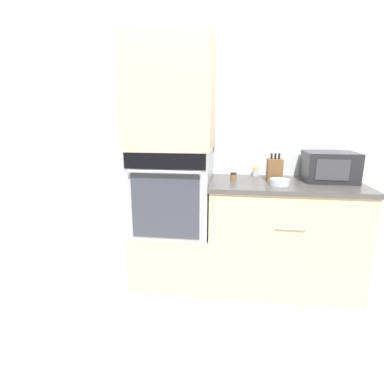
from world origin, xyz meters
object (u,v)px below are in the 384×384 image
wall_oven (173,190)px  bowl (280,182)px  microwave (329,167)px  condiment_jar_near (255,172)px  knife_block (274,169)px  condiment_jar_mid (233,177)px

wall_oven → bowl: bearing=-6.5°
microwave → condiment_jar_near: 0.59m
knife_block → bowl: size_ratio=1.46×
wall_oven → condiment_jar_near: bearing=20.1°
microwave → condiment_jar_near: bearing=165.9°
condiment_jar_near → microwave: bearing=-14.1°
wall_oven → condiment_jar_near: size_ratio=8.65×
wall_oven → knife_block: bearing=5.8°
condiment_jar_near → condiment_jar_mid: (-0.19, -0.21, -0.01)m
microwave → knife_block: (-0.43, -0.03, -0.03)m
microwave → condiment_jar_near: size_ratio=4.90×
wall_oven → bowl: (0.85, -0.10, 0.11)m
wall_oven → microwave: (1.26, 0.11, 0.21)m
microwave → condiment_jar_near: (-0.57, 0.14, -0.08)m
microwave → condiment_jar_near: microwave is taller
knife_block → condiment_jar_mid: size_ratio=3.57×
microwave → condiment_jar_mid: bearing=-175.0°
microwave → bowl: bearing=-153.3°
bowl → condiment_jar_mid: condiment_jar_mid is taller
knife_block → bowl: knife_block is taller
wall_oven → bowl: size_ratio=4.56×
knife_block → microwave: bearing=3.4°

